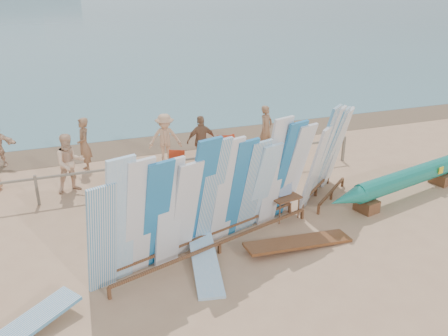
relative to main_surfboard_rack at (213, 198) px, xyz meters
name	(u,v)px	position (x,y,z in m)	size (l,w,h in m)	color
ground	(207,230)	(0.12, 0.92, -1.33)	(160.00, 160.00, 0.00)	tan
ocean	(53,1)	(0.12, 128.92, -1.33)	(320.00, 240.00, 0.02)	slate
wet_sand_strip	(149,143)	(0.12, 8.12, -1.33)	(40.00, 2.60, 0.01)	brown
fence	(176,166)	(0.12, 3.92, -0.70)	(12.08, 0.08, 0.90)	#7C705E
main_surfboard_rack	(213,198)	(0.00, 0.00, 0.00)	(5.85, 2.47, 2.96)	brown
side_surfboard_rack	(327,156)	(3.91, 1.54, -0.03)	(2.37, 2.11, 2.92)	brown
outrigger_canoe	(408,179)	(6.24, 0.79, -0.77)	(6.18, 1.93, 0.89)	brown
vendor_table	(284,206)	(2.27, 0.82, -0.99)	(0.87, 0.69, 1.02)	brown
flat_board_c	(298,247)	(1.93, -0.62, -1.33)	(0.56, 2.70, 0.07)	brown
flat_board_a	(204,263)	(-0.40, -0.50, -1.33)	(0.56, 2.70, 0.07)	#97CCF1
beach_chair_left	(176,169)	(0.31, 4.61, -1.10)	(0.69, 0.70, 0.81)	#B42E13
beach_chair_right	(234,155)	(2.47, 5.06, -1.06)	(0.79, 0.80, 0.93)	#B42E13
stroller	(224,158)	(1.90, 4.47, -0.88)	(0.80, 0.96, 1.13)	#B42E13
beachgoer_2	(70,163)	(-2.91, 4.58, -0.44)	(0.87, 0.42, 1.79)	beige
beachgoer_1	(84,145)	(-2.37, 6.08, -0.43)	(0.66, 0.36, 1.81)	#8C6042
beachgoer_3	(165,139)	(0.29, 5.93, -0.47)	(1.12, 0.46, 1.73)	tan
beachgoer_7	(266,129)	(4.04, 5.82, -0.48)	(0.62, 0.34, 1.70)	#8C6042
beachgoer_4	(201,141)	(1.40, 5.30, -0.47)	(1.01, 0.44, 1.72)	#8C6042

